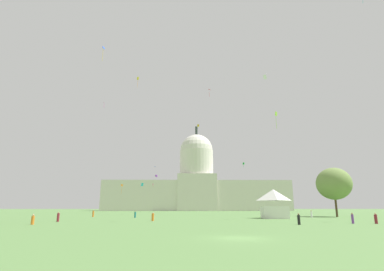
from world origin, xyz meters
name	(u,v)px	position (x,y,z in m)	size (l,w,h in m)	color
ground_plane	(239,238)	(0.00, 0.00, 0.00)	(800.00, 800.00, 0.00)	#567F42
capitol_building	(197,186)	(3.94, 195.85, 17.38)	(131.52, 26.27, 61.79)	beige
event_tent	(274,203)	(16.02, 44.96, 3.33)	(6.43, 7.52, 6.50)	white
tree_east_near	(334,184)	(35.68, 55.63, 8.64)	(10.51, 11.14, 12.92)	#4C3823
person_maroon_aisle_center	(376,219)	(24.89, 21.54, 0.73)	(0.46, 0.46, 1.61)	maroon
person_orange_mid_right	(262,213)	(16.75, 58.98, 0.79)	(0.42, 0.42, 1.73)	orange
person_orange_mid_left	(93,214)	(-28.30, 56.04, 0.80)	(0.50, 0.50, 1.75)	orange
person_teal_front_left	(135,215)	(-16.39, 49.59, 0.71)	(0.51, 0.51, 1.58)	#1E757A
person_orange_lawn_far_right	(153,217)	(-10.35, 32.09, 0.69)	(0.60, 0.60, 1.55)	orange
person_purple_front_right	(353,219)	(21.54, 22.02, 0.75)	(0.44, 0.44, 1.62)	#703D93
person_orange_edge_east	(33,220)	(-26.63, 20.38, 0.66)	(0.54, 0.54, 1.49)	orange
person_white_near_tree_east	(311,214)	(26.58, 50.04, 0.77)	(0.63, 0.63, 1.70)	silver
person_black_deep_crowd	(299,219)	(12.12, 19.24, 0.73)	(0.52, 0.52, 1.61)	black
person_maroon_back_right	(58,217)	(-26.58, 29.32, 0.76)	(0.57, 0.57, 1.67)	maroon
kite_blue_mid	(154,167)	(-22.67, 152.22, 25.50)	(1.06, 1.88, 0.37)	blue
kite_violet_mid	(156,176)	(-19.70, 135.72, 18.59)	(1.31, 1.29, 1.17)	purple
kite_yellow_high	(138,79)	(-23.88, 89.26, 53.12)	(0.84, 0.79, 4.47)	yellow
kite_pink_low	(153,184)	(-24.45, 165.15, 16.23)	(0.72, 0.58, 2.19)	pink
kite_lime_mid	(276,116)	(19.04, 48.59, 25.50)	(0.84, 0.65, 4.60)	#8CD133
kite_green_mid	(244,164)	(20.79, 103.55, 20.78)	(1.04, 1.01, 2.21)	green
kite_turquoise_low	(142,185)	(-22.24, 101.78, 11.60)	(1.12, 0.62, 1.42)	teal
kite_orange_low	(122,186)	(-30.47, 100.96, 11.14)	(0.96, 0.95, 4.15)	orange
kite_gold_high	(198,126)	(0.92, 96.24, 35.65)	(0.87, 0.85, 0.93)	gold
kite_red_high	(208,90)	(4.40, 83.59, 46.28)	(1.36, 1.40, 2.91)	red
kite_white_mid	(265,77)	(14.30, 40.03, 32.38)	(0.93, 0.56, 1.13)	white
kite_blue_high	(103,50)	(-24.28, 40.73, 39.26)	(0.59, 0.87, 3.98)	blue
kite_magenta_high	(104,104)	(-39.62, 99.09, 45.93)	(0.39, 0.64, 2.57)	#D1339E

